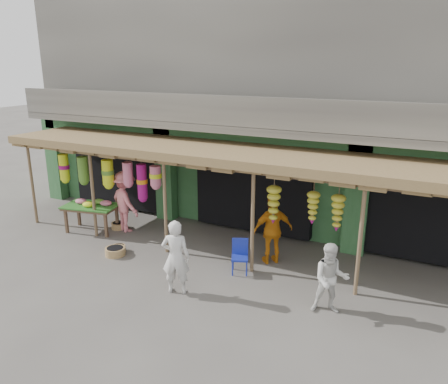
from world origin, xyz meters
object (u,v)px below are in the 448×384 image
at_px(blue_chair, 240,254).
at_px(person_vendor, 273,230).
at_px(person_front, 176,257).
at_px(person_right, 331,279).
at_px(flower_table, 92,207).
at_px(person_shopper, 125,202).

relative_size(blue_chair, person_vendor, 0.47).
xyz_separation_m(person_front, person_right, (3.23, 0.72, -0.10)).
xyz_separation_m(flower_table, person_shopper, (0.90, 0.47, 0.15)).
height_order(person_right, person_shopper, person_shopper).
relative_size(person_right, person_shopper, 0.81).
bearing_deg(flower_table, person_vendor, -7.78).
relative_size(blue_chair, person_front, 0.49).
xyz_separation_m(person_front, person_shopper, (-3.38, 2.45, 0.07)).
height_order(flower_table, person_front, person_front).
height_order(flower_table, person_shopper, person_shopper).
bearing_deg(flower_table, person_right, -21.29).
relative_size(blue_chair, person_shopper, 0.45).
distance_m(flower_table, person_shopper, 1.02).
xyz_separation_m(flower_table, person_front, (4.28, -1.98, 0.08)).
xyz_separation_m(person_vendor, person_shopper, (-4.74, 0.07, 0.04)).
bearing_deg(flower_table, person_front, -36.64).
distance_m(blue_chair, person_right, 2.55).
height_order(person_right, person_vendor, person_vendor).
relative_size(flower_table, person_front, 1.03).
xyz_separation_m(person_right, person_vendor, (-1.87, 1.65, 0.13)).
height_order(flower_table, person_vendor, person_vendor).
bearing_deg(blue_chair, person_vendor, 34.69).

